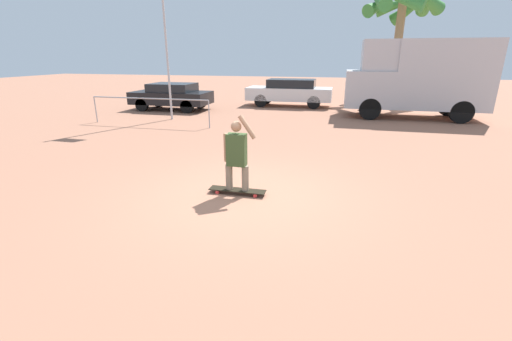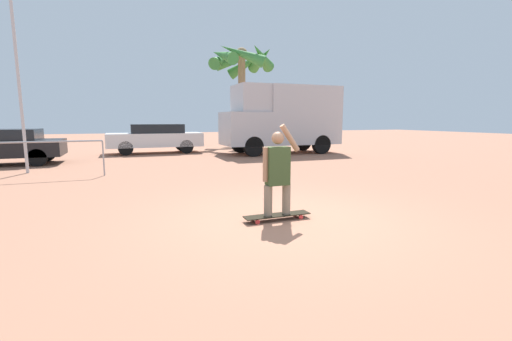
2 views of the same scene
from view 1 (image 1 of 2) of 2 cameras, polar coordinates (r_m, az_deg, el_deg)
The scene contains 9 objects.
ground_plane at distance 6.84m, azimuth -1.77°, elevation -4.15°, with size 80.00×80.00×0.00m, color #A36B51.
skateboard at distance 6.89m, azimuth -3.12°, elevation -3.30°, with size 1.15×0.25×0.09m.
person_skateboarder at distance 6.64m, azimuth -3.25°, elevation 2.96°, with size 0.66×0.22×1.51m.
camper_van at distance 16.83m, azimuth 25.41°, elevation 13.98°, with size 5.75×2.17×3.29m.
parked_car_white at distance 19.15m, azimuth 5.64°, elevation 12.93°, with size 4.55×1.71×1.44m.
parked_car_black at distance 18.26m, azimuth -13.87°, elevation 12.03°, with size 3.91×1.86×1.32m.
palm_tree_near_van at distance 22.47m, azimuth 23.28°, elevation 23.82°, with size 4.40×4.35×6.33m.
flagpole at distance 15.38m, azimuth -14.82°, elevation 23.48°, with size 0.95×0.12×7.21m.
plaza_railing_segment at distance 14.33m, azimuth -17.40°, elevation 10.87°, with size 5.03×0.05×1.08m.
Camera 1 is at (1.71, -6.07, 2.65)m, focal length 24.00 mm.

